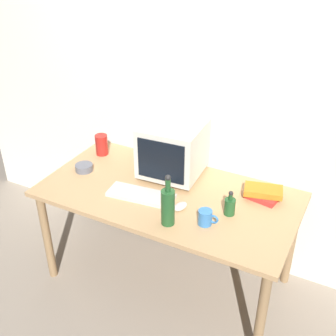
{
  "coord_description": "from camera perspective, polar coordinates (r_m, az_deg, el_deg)",
  "views": [
    {
      "loc": [
        1.01,
        -1.97,
        2.22
      ],
      "look_at": [
        0.0,
        0.0,
        0.91
      ],
      "focal_mm": 45.2,
      "sensor_mm": 36.0,
      "label": 1
    }
  ],
  "objects": [
    {
      "name": "desk",
      "position": [
        2.71,
        0.0,
        -4.75
      ],
      "size": [
        1.62,
        0.83,
        0.73
      ],
      "color": "tan",
      "rests_on": "ground"
    },
    {
      "name": "ground_plane",
      "position": [
        3.13,
        0.0,
        -14.51
      ],
      "size": [
        6.0,
        6.0,
        0.0
      ],
      "primitive_type": "plane",
      "color": "gray"
    },
    {
      "name": "keyboard",
      "position": [
        2.63,
        -3.66,
        -3.67
      ],
      "size": [
        0.43,
        0.2,
        0.02
      ],
      "primitive_type": "cube",
      "rotation": [
        0.0,
        0.0,
        0.11
      ],
      "color": "beige",
      "rests_on": "desk"
    },
    {
      "name": "metal_canister",
      "position": [
        3.11,
        -8.94,
        3.12
      ],
      "size": [
        0.09,
        0.09,
        0.15
      ],
      "primitive_type": "cylinder",
      "color": "#A51E19",
      "rests_on": "desk"
    },
    {
      "name": "crt_monitor",
      "position": [
        2.76,
        0.67,
        2.57
      ],
      "size": [
        0.4,
        0.41,
        0.37
      ],
      "color": "beige",
      "rests_on": "desk"
    },
    {
      "name": "back_wall",
      "position": [
        2.81,
        4.48,
        10.34
      ],
      "size": [
        4.0,
        0.08,
        2.5
      ],
      "primitive_type": "cube",
      "color": "silver",
      "rests_on": "ground"
    },
    {
      "name": "bottle_short",
      "position": [
        2.48,
        8.33,
        -5.06
      ],
      "size": [
        0.07,
        0.07,
        0.16
      ],
      "color": "#1E4C23",
      "rests_on": "desk"
    },
    {
      "name": "computer_mouse",
      "position": [
        2.51,
        1.68,
        -5.2
      ],
      "size": [
        0.08,
        0.11,
        0.04
      ],
      "primitive_type": "ellipsoid",
      "rotation": [
        0.0,
        0.0,
        -0.24
      ],
      "color": "beige",
      "rests_on": "desk"
    },
    {
      "name": "book_stack",
      "position": [
        2.66,
        12.66,
        -3.31
      ],
      "size": [
        0.25,
        0.18,
        0.07
      ],
      "color": "red",
      "rests_on": "desk"
    },
    {
      "name": "bottle_tall",
      "position": [
        2.34,
        -0.01,
        -5.11
      ],
      "size": [
        0.08,
        0.08,
        0.32
      ],
      "color": "#1E4C23",
      "rests_on": "desk"
    },
    {
      "name": "cd_spindle",
      "position": [
        2.94,
        -11.25,
        0.06
      ],
      "size": [
        0.12,
        0.12,
        0.04
      ],
      "primitive_type": "cylinder",
      "color": "#595B66",
      "rests_on": "desk"
    },
    {
      "name": "mug",
      "position": [
        2.39,
        5.1,
        -6.66
      ],
      "size": [
        0.12,
        0.08,
        0.09
      ],
      "color": "#3370B2",
      "rests_on": "desk"
    }
  ]
}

